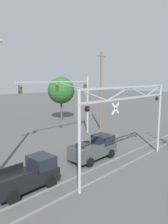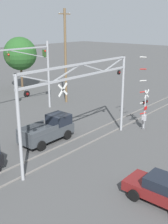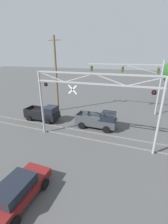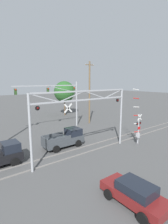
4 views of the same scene
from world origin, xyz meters
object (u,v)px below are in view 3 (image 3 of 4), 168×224
(crossing_gantry, at_px, (93,96))
(utility_pole_left, at_px, (56,75))
(pickup_truck_lead, at_px, (98,120))
(sedan_waiting, at_px, (17,191))
(traffic_signal_span, at_px, (141,78))
(pickup_truck_following, at_px, (44,113))

(crossing_gantry, distance_m, utility_pole_left, 10.27)
(pickup_truck_lead, relative_size, sedan_waiting, 1.10)
(traffic_signal_span, distance_m, sedan_waiting, 19.36)
(pickup_truck_lead, xyz_separation_m, pickup_truck_following, (-7.20, -0.43, -0.00))
(traffic_signal_span, bearing_deg, crossing_gantry, -110.49)
(crossing_gantry, height_order, pickup_truck_lead, crossing_gantry)
(crossing_gantry, distance_m, traffic_signal_span, 10.96)
(pickup_truck_lead, bearing_deg, traffic_signal_span, 59.76)
(traffic_signal_span, relative_size, sedan_waiting, 2.46)
(traffic_signal_span, distance_m, pickup_truck_lead, 9.15)
(pickup_truck_following, xyz_separation_m, sedan_waiting, (5.43, -10.46, -0.18))
(pickup_truck_lead, bearing_deg, sedan_waiting, -99.23)
(traffic_signal_span, height_order, pickup_truck_lead, traffic_signal_span)
(pickup_truck_following, height_order, sedan_waiting, pickup_truck_following)
(crossing_gantry, distance_m, pickup_truck_following, 8.80)
(crossing_gantry, height_order, traffic_signal_span, traffic_signal_span)
(pickup_truck_lead, height_order, pickup_truck_following, same)
(pickup_truck_following, bearing_deg, traffic_signal_span, 33.45)
(sedan_waiting, bearing_deg, pickup_truck_following, 117.42)
(crossing_gantry, relative_size, utility_pole_left, 1.07)
(crossing_gantry, distance_m, sedan_waiting, 8.84)
(utility_pole_left, bearing_deg, crossing_gantry, -41.82)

